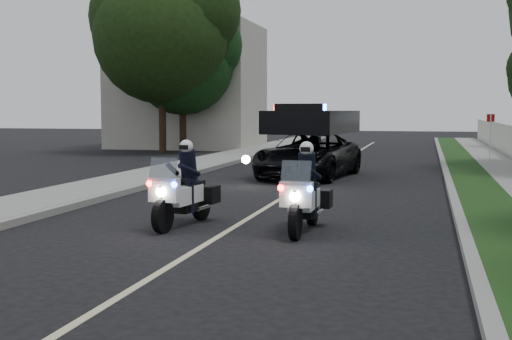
{
  "coord_description": "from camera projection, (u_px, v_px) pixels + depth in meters",
  "views": [
    {
      "loc": [
        3.45,
        -11.25,
        2.18
      ],
      "look_at": [
        0.2,
        1.65,
        1.0
      ],
      "focal_mm": 47.61,
      "sensor_mm": 36.0,
      "label": 1
    }
  ],
  "objects": [
    {
      "name": "sidewalk_left",
      "position": [
        161.0,
        172.0,
        22.82
      ],
      "size": [
        2.0,
        60.0,
        0.16
      ],
      "primitive_type": "cube",
      "color": "gray",
      "rests_on": "ground"
    },
    {
      "name": "building_far",
      "position": [
        188.0,
        87.0,
        39.14
      ],
      "size": [
        8.0,
        6.0,
        7.0
      ],
      "primitive_type": "cube",
      "color": "#A8A396",
      "rests_on": "ground"
    },
    {
      "name": "grass_verge",
      "position": [
        472.0,
        180.0,
        20.38
      ],
      "size": [
        1.2,
        60.0,
        0.16
      ],
      "primitive_type": "cube",
      "color": "#193814",
      "rests_on": "ground"
    },
    {
      "name": "police_moto_left",
      "position": [
        184.0,
        226.0,
        12.79
      ],
      "size": [
        0.89,
        1.98,
        1.63
      ],
      "primitive_type": null,
      "rotation": [
        0.0,
        0.0,
        -0.12
      ],
      "color": "white",
      "rests_on": "ground"
    },
    {
      "name": "sign_post",
      "position": [
        489.0,
        162.0,
        28.16
      ],
      "size": [
        0.36,
        0.36,
        2.07
      ],
      "primitive_type": null,
      "rotation": [
        0.0,
        0.0,
        0.11
      ],
      "color": "#B90D13",
      "rests_on": "ground"
    },
    {
      "name": "cyclist",
      "position": [
        316.0,
        151.0,
        35.6
      ],
      "size": [
        0.7,
        0.5,
        1.85
      ],
      "primitive_type": "imported",
      "rotation": [
        0.0,
        0.0,
        3.23
      ],
      "color": "black",
      "rests_on": "ground"
    },
    {
      "name": "bicycle",
      "position": [
        316.0,
        151.0,
        35.6
      ],
      "size": [
        0.7,
        1.63,
        0.83
      ],
      "primitive_type": "imported",
      "rotation": [
        0.0,
        0.0,
        0.1
      ],
      "color": "black",
      "rests_on": "ground"
    },
    {
      "name": "lane_marking",
      "position": [
        314.0,
        178.0,
        21.56
      ],
      "size": [
        0.12,
        50.0,
        0.01
      ],
      "primitive_type": "cube",
      "color": "#BFB78C",
      "rests_on": "ground"
    },
    {
      "name": "tree_left_near",
      "position": [
        183.0,
        152.0,
        35.27
      ],
      "size": [
        6.99,
        6.99,
        8.87
      ],
      "primitive_type": null,
      "rotation": [
        0.0,
        0.0,
        0.41
      ],
      "color": "#143812",
      "rests_on": "ground"
    },
    {
      "name": "police_suv",
      "position": [
        309.0,
        177.0,
        21.91
      ],
      "size": [
        3.09,
        5.5,
        2.54
      ],
      "primitive_type": "imported",
      "rotation": [
        0.0,
        0.0,
        -0.13
      ],
      "color": "black",
      "rests_on": "ground"
    },
    {
      "name": "tree_left_far",
      "position": [
        163.0,
        153.0,
        34.32
      ],
      "size": [
        8.67,
        8.67,
        11.46
      ],
      "primitive_type": null,
      "rotation": [
        0.0,
        0.0,
        0.31
      ],
      "color": "#1B3310",
      "rests_on": "ground"
    },
    {
      "name": "curb_left",
      "position": [
        192.0,
        173.0,
        22.55
      ],
      "size": [
        0.2,
        60.0,
        0.15
      ],
      "primitive_type": "cube",
      "color": "gray",
      "rests_on": "ground"
    },
    {
      "name": "curb_right",
      "position": [
        448.0,
        179.0,
        20.56
      ],
      "size": [
        0.2,
        60.0,
        0.15
      ],
      "primitive_type": "cube",
      "color": "gray",
      "rests_on": "ground"
    },
    {
      "name": "ground",
      "position": [
        222.0,
        234.0,
        11.9
      ],
      "size": [
        120.0,
        120.0,
        0.0
      ],
      "primitive_type": "plane",
      "color": "black",
      "rests_on": "ground"
    },
    {
      "name": "police_moto_right",
      "position": [
        305.0,
        232.0,
        12.17
      ],
      "size": [
        0.7,
        1.92,
        1.62
      ],
      "primitive_type": null,
      "rotation": [
        0.0,
        0.0,
        -0.02
      ],
      "color": "silver",
      "rests_on": "ground"
    }
  ]
}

